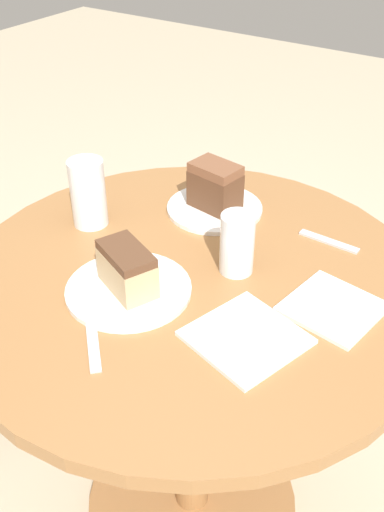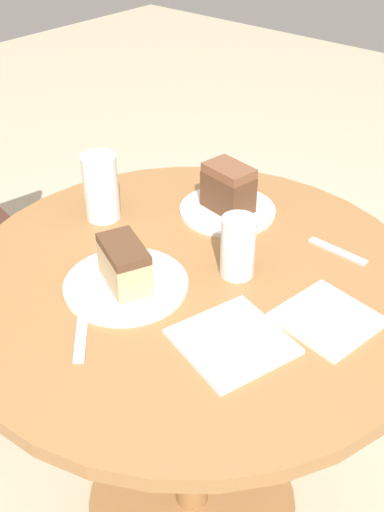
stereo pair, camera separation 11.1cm
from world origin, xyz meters
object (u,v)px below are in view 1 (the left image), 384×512
at_px(plate_near, 129,289).
at_px(cake_slice_far, 215,186).
at_px(plate_far, 215,208).
at_px(cake_slice_near, 127,269).
at_px(glass_water, 237,247).
at_px(glass_lemonade, 88,196).

bearing_deg(plate_near, cake_slice_far, 3.95).
relative_size(plate_far, cake_slice_near, 1.59).
bearing_deg(plate_far, plate_near, -176.05).
distance_m(plate_near, plate_far, 0.33).
xyz_separation_m(plate_far, glass_water, (-0.17, -0.15, 0.05)).
bearing_deg(plate_far, glass_water, -137.64).
bearing_deg(glass_lemonade, cake_slice_far, -45.14).
xyz_separation_m(plate_far, cake_slice_near, (-0.33, -0.02, 0.05)).
bearing_deg(plate_near, glass_water, -37.73).
bearing_deg(glass_water, plate_far, 42.36).
relative_size(cake_slice_far, glass_lemonade, 0.79).
relative_size(plate_far, glass_water, 1.75).
distance_m(plate_near, cake_slice_far, 0.34).
height_order(plate_far, glass_lemonade, glass_lemonade).
distance_m(cake_slice_near, cake_slice_far, 0.33).
relative_size(cake_slice_near, cake_slice_far, 1.16).
distance_m(plate_far, glass_lemonade, 0.28).
distance_m(cake_slice_far, glass_water, 0.22).
height_order(glass_lemonade, glass_water, glass_lemonade).
height_order(cake_slice_near, glass_lemonade, glass_lemonade).
bearing_deg(cake_slice_far, glass_lemonade, 134.86).
bearing_deg(cake_slice_far, glass_water, -137.64).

